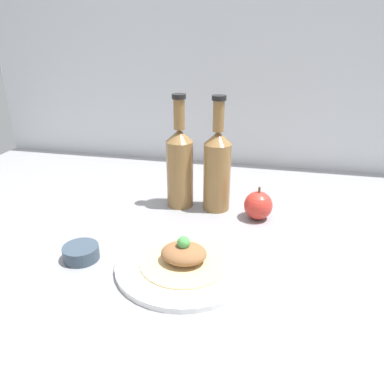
{
  "coord_description": "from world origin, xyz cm",
  "views": [
    {
      "loc": [
        16.76,
        -82.13,
        46.77
      ],
      "look_at": [
        -0.88,
        -2.38,
        10.99
      ],
      "focal_mm": 35.0,
      "sensor_mm": 36.0,
      "label": 1
    }
  ],
  "objects_px": {
    "plate": "(184,264)",
    "cider_bottle_left": "(180,165)",
    "plated_food": "(184,255)",
    "cider_bottle_right": "(217,168)",
    "dipping_bowl": "(81,253)",
    "apple": "(258,205)"
  },
  "relations": [
    {
      "from": "plate",
      "to": "cider_bottle_left",
      "type": "bearing_deg",
      "value": 105.51
    },
    {
      "from": "cider_bottle_right",
      "to": "plate",
      "type": "bearing_deg",
      "value": -94.06
    },
    {
      "from": "plated_food",
      "to": "cider_bottle_right",
      "type": "distance_m",
      "value": 0.31
    },
    {
      "from": "cider_bottle_right",
      "to": "cider_bottle_left",
      "type": "bearing_deg",
      "value": 180.0
    },
    {
      "from": "plated_food",
      "to": "cider_bottle_left",
      "type": "xyz_separation_m",
      "value": [
        -0.08,
        0.3,
        0.09
      ]
    },
    {
      "from": "dipping_bowl",
      "to": "apple",
      "type": "bearing_deg",
      "value": 37.2
    },
    {
      "from": "plate",
      "to": "cider_bottle_right",
      "type": "bearing_deg",
      "value": 85.94
    },
    {
      "from": "cider_bottle_right",
      "to": "dipping_bowl",
      "type": "distance_m",
      "value": 0.42
    },
    {
      "from": "plate",
      "to": "cider_bottle_left",
      "type": "height_order",
      "value": "cider_bottle_left"
    },
    {
      "from": "plated_food",
      "to": "cider_bottle_right",
      "type": "relative_size",
      "value": 0.6
    },
    {
      "from": "plated_food",
      "to": "apple",
      "type": "distance_m",
      "value": 0.3
    },
    {
      "from": "dipping_bowl",
      "to": "cider_bottle_left",
      "type": "bearing_deg",
      "value": 65.36
    },
    {
      "from": "plate",
      "to": "dipping_bowl",
      "type": "xyz_separation_m",
      "value": [
        -0.23,
        -0.02,
        0.01
      ]
    },
    {
      "from": "plate",
      "to": "cider_bottle_right",
      "type": "relative_size",
      "value": 0.92
    },
    {
      "from": "plate",
      "to": "apple",
      "type": "bearing_deg",
      "value": 61.98
    },
    {
      "from": "cider_bottle_left",
      "to": "apple",
      "type": "bearing_deg",
      "value": -9.63
    },
    {
      "from": "plate",
      "to": "plated_food",
      "type": "bearing_deg",
      "value": 180.0
    },
    {
      "from": "cider_bottle_right",
      "to": "apple",
      "type": "distance_m",
      "value": 0.15
    },
    {
      "from": "plated_food",
      "to": "cider_bottle_right",
      "type": "bearing_deg",
      "value": 85.94
    },
    {
      "from": "cider_bottle_right",
      "to": "dipping_bowl",
      "type": "height_order",
      "value": "cider_bottle_right"
    },
    {
      "from": "apple",
      "to": "dipping_bowl",
      "type": "xyz_separation_m",
      "value": [
        -0.37,
        -0.28,
        -0.02
      ]
    },
    {
      "from": "apple",
      "to": "dipping_bowl",
      "type": "relative_size",
      "value": 1.15
    }
  ]
}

